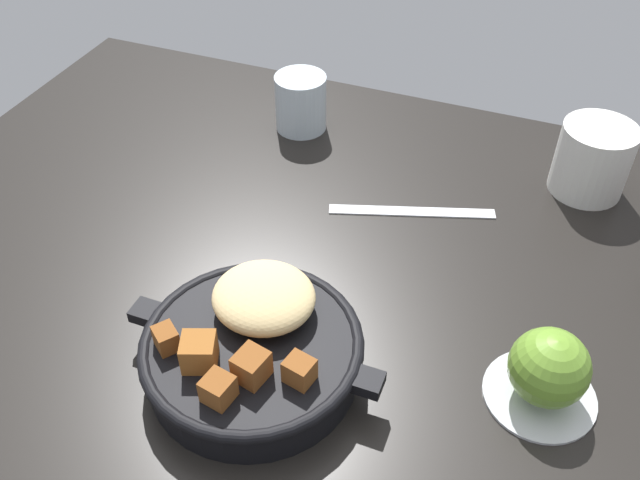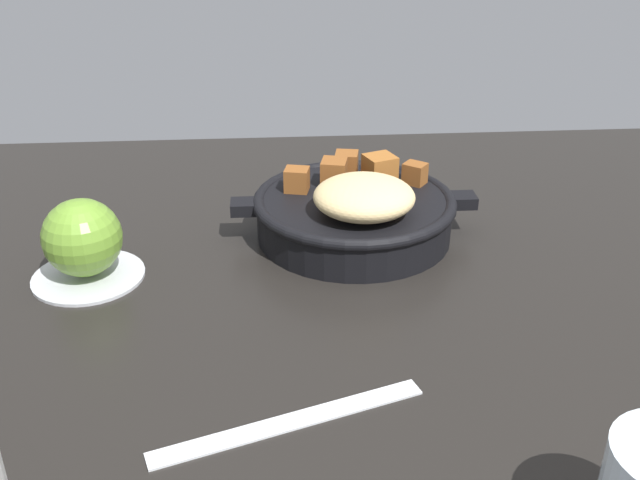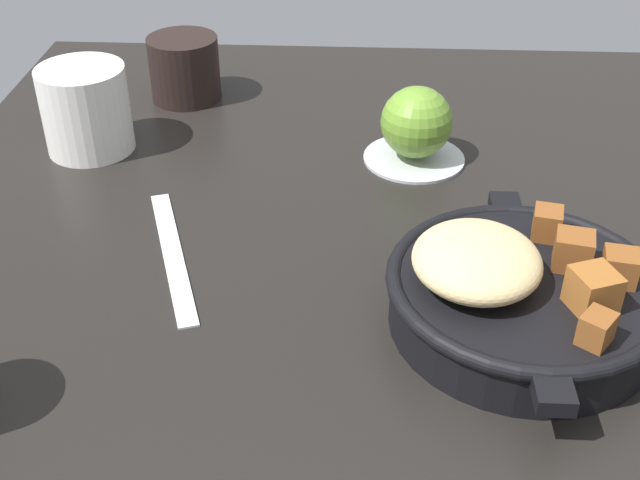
{
  "view_description": "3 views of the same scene",
  "coord_description": "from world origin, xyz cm",
  "px_view_note": "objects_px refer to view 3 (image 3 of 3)",
  "views": [
    {
      "loc": [
        18.19,
        -45.59,
        51.74
      ],
      "look_at": [
        0.41,
        -0.01,
        7.48
      ],
      "focal_mm": 38.72,
      "sensor_mm": 36.0,
      "label": 1
    },
    {
      "loc": [
        6.44,
        54.14,
        33.51
      ],
      "look_at": [
        2.7,
        2.82,
        6.9
      ],
      "focal_mm": 41.01,
      "sensor_mm": 36.0,
      "label": 2
    },
    {
      "loc": [
        -48.7,
        1.06,
        39.08
      ],
      "look_at": [
        -2.36,
        3.47,
        7.42
      ],
      "focal_mm": 45.69,
      "sensor_mm": 36.0,
      "label": 3
    }
  ],
  "objects_px": {
    "red_apple": "(417,122)",
    "ceramic_mug_white": "(86,109)",
    "butter_knife": "(173,253)",
    "cast_iron_skillet": "(520,292)",
    "coffee_mug_dark": "(184,68)"
  },
  "relations": [
    {
      "from": "butter_knife",
      "to": "ceramic_mug_white",
      "type": "relative_size",
      "value": 2.23
    },
    {
      "from": "red_apple",
      "to": "butter_knife",
      "type": "bearing_deg",
      "value": 130.32
    },
    {
      "from": "coffee_mug_dark",
      "to": "red_apple",
      "type": "bearing_deg",
      "value": -117.95
    },
    {
      "from": "cast_iron_skillet",
      "to": "coffee_mug_dark",
      "type": "bearing_deg",
      "value": 39.44
    },
    {
      "from": "cast_iron_skillet",
      "to": "coffee_mug_dark",
      "type": "relative_size",
      "value": 3.1
    },
    {
      "from": "red_apple",
      "to": "ceramic_mug_white",
      "type": "relative_size",
      "value": 0.81
    },
    {
      "from": "ceramic_mug_white",
      "to": "coffee_mug_dark",
      "type": "bearing_deg",
      "value": -30.03
    },
    {
      "from": "coffee_mug_dark",
      "to": "ceramic_mug_white",
      "type": "bearing_deg",
      "value": 149.97
    },
    {
      "from": "cast_iron_skillet",
      "to": "butter_knife",
      "type": "xyz_separation_m",
      "value": [
        0.07,
        0.27,
        -0.03
      ]
    },
    {
      "from": "red_apple",
      "to": "ceramic_mug_white",
      "type": "xyz_separation_m",
      "value": [
        0.01,
        0.33,
        0.0
      ]
    },
    {
      "from": "cast_iron_skillet",
      "to": "ceramic_mug_white",
      "type": "height_order",
      "value": "ceramic_mug_white"
    },
    {
      "from": "butter_knife",
      "to": "ceramic_mug_white",
      "type": "height_order",
      "value": "ceramic_mug_white"
    },
    {
      "from": "red_apple",
      "to": "coffee_mug_dark",
      "type": "height_order",
      "value": "red_apple"
    },
    {
      "from": "coffee_mug_dark",
      "to": "cast_iron_skillet",
      "type": "bearing_deg",
      "value": -140.56
    },
    {
      "from": "coffee_mug_dark",
      "to": "butter_knife",
      "type": "bearing_deg",
      "value": -171.54
    }
  ]
}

